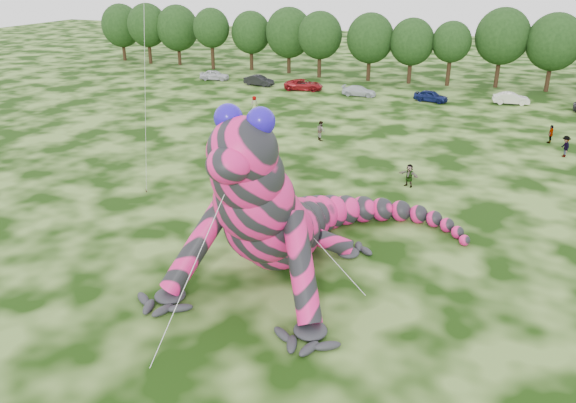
% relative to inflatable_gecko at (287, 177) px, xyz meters
% --- Properties ---
extents(ground, '(240.00, 240.00, 0.00)m').
position_rel_inflatable_gecko_xyz_m(ground, '(1.06, -2.71, -4.99)').
color(ground, '#16330A').
rests_on(ground, ground).
extents(inflatable_gecko, '(17.14, 20.23, 9.97)m').
position_rel_inflatable_gecko_xyz_m(inflatable_gecko, '(0.00, 0.00, 0.00)').
color(inflatable_gecko, '#E81B72').
rests_on(inflatable_gecko, ground).
extents(tree_0, '(6.91, 6.22, 9.51)m').
position_rel_inflatable_gecko_xyz_m(tree_0, '(-53.50, 56.52, -0.23)').
color(tree_0, black).
rests_on(tree_0, ground).
extents(tree_1, '(6.74, 6.07, 9.81)m').
position_rel_inflatable_gecko_xyz_m(tree_1, '(-47.30, 55.34, -0.08)').
color(tree_1, black).
rests_on(tree_1, ground).
extents(tree_2, '(7.04, 6.34, 9.64)m').
position_rel_inflatable_gecko_xyz_m(tree_2, '(-41.96, 56.05, -0.16)').
color(tree_2, black).
rests_on(tree_2, ground).
extents(tree_3, '(5.81, 5.23, 9.44)m').
position_rel_inflatable_gecko_xyz_m(tree_3, '(-34.66, 54.36, -0.26)').
color(tree_3, black).
rests_on(tree_3, ground).
extents(tree_4, '(6.22, 5.60, 9.06)m').
position_rel_inflatable_gecko_xyz_m(tree_4, '(-28.59, 56.00, -0.46)').
color(tree_4, black).
rests_on(tree_4, ground).
extents(tree_5, '(7.16, 6.44, 9.80)m').
position_rel_inflatable_gecko_xyz_m(tree_5, '(-22.07, 55.72, -0.09)').
color(tree_5, black).
rests_on(tree_5, ground).
extents(tree_6, '(6.52, 5.86, 9.49)m').
position_rel_inflatable_gecko_xyz_m(tree_6, '(-16.50, 53.97, -0.24)').
color(tree_6, black).
rests_on(tree_6, ground).
extents(tree_7, '(6.68, 6.01, 9.48)m').
position_rel_inflatable_gecko_xyz_m(tree_7, '(-9.03, 54.09, -0.25)').
color(tree_7, black).
rests_on(tree_7, ground).
extents(tree_8, '(6.14, 5.53, 8.94)m').
position_rel_inflatable_gecko_xyz_m(tree_8, '(-3.16, 54.27, -0.51)').
color(tree_8, black).
rests_on(tree_8, ground).
extents(tree_9, '(5.27, 4.74, 8.68)m').
position_rel_inflatable_gecko_xyz_m(tree_9, '(2.12, 54.63, -0.65)').
color(tree_9, black).
rests_on(tree_9, ground).
extents(tree_10, '(7.09, 6.38, 10.50)m').
position_rel_inflatable_gecko_xyz_m(tree_10, '(8.45, 55.87, 0.27)').
color(tree_10, black).
rests_on(tree_10, ground).
extents(tree_11, '(7.01, 6.31, 10.07)m').
position_rel_inflatable_gecko_xyz_m(tree_11, '(14.84, 55.48, 0.05)').
color(tree_11, black).
rests_on(tree_11, ground).
extents(car_0, '(4.48, 2.45, 1.45)m').
position_rel_inflatable_gecko_xyz_m(car_0, '(-29.92, 46.14, -4.26)').
color(car_0, silver).
rests_on(car_0, ground).
extents(car_1, '(4.45, 2.10, 1.41)m').
position_rel_inflatable_gecko_xyz_m(car_1, '(-22.23, 44.87, -4.28)').
color(car_1, black).
rests_on(car_1, ground).
extents(car_2, '(5.52, 3.30, 1.44)m').
position_rel_inflatable_gecko_xyz_m(car_2, '(-15.38, 44.27, -4.27)').
color(car_2, maroon).
rests_on(car_2, ground).
extents(car_3, '(4.43, 1.94, 1.27)m').
position_rel_inflatable_gecko_xyz_m(car_3, '(-7.55, 43.58, -4.35)').
color(car_3, silver).
rests_on(car_3, ground).
extents(car_4, '(4.34, 2.42, 1.40)m').
position_rel_inflatable_gecko_xyz_m(car_4, '(1.53, 43.60, -4.29)').
color(car_4, '#0F184B').
rests_on(car_4, ground).
extents(car_5, '(4.38, 2.07, 1.39)m').
position_rel_inflatable_gecko_xyz_m(car_5, '(10.70, 45.89, -4.29)').
color(car_5, silver).
rests_on(car_5, ground).
extents(spectator_3, '(0.69, 1.09, 1.73)m').
position_rel_inflatable_gecko_xyz_m(spectator_3, '(14.63, 30.19, -4.12)').
color(spectator_3, gray).
rests_on(spectator_3, ground).
extents(spectator_5, '(1.72, 1.04, 1.76)m').
position_rel_inflatable_gecko_xyz_m(spectator_5, '(4.35, 13.95, -4.10)').
color(spectator_5, gray).
rests_on(spectator_5, ground).
extents(spectator_2, '(1.04, 1.38, 1.89)m').
position_rel_inflatable_gecko_xyz_m(spectator_2, '(15.66, 26.15, -4.04)').
color(spectator_2, gray).
rests_on(spectator_2, ground).
extents(spectator_1, '(1.11, 1.15, 1.86)m').
position_rel_inflatable_gecko_xyz_m(spectator_1, '(-5.77, 23.07, -4.05)').
color(spectator_1, gray).
rests_on(spectator_1, ground).
extents(spectator_4, '(0.93, 1.02, 1.74)m').
position_rel_inflatable_gecko_xyz_m(spectator_4, '(-16.54, 31.17, -4.11)').
color(spectator_4, gray).
rests_on(spectator_4, ground).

